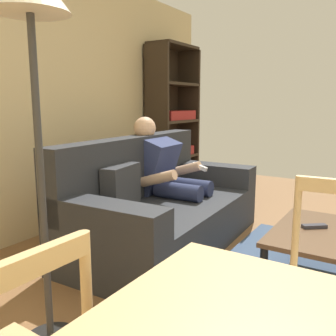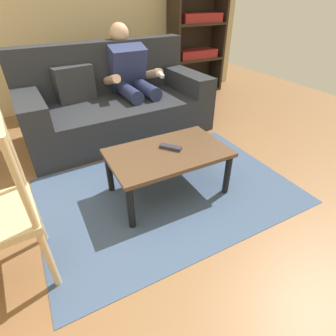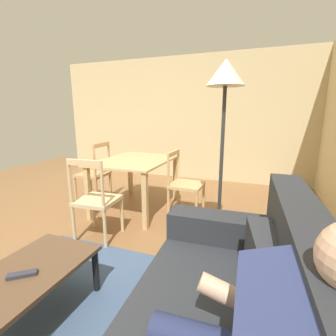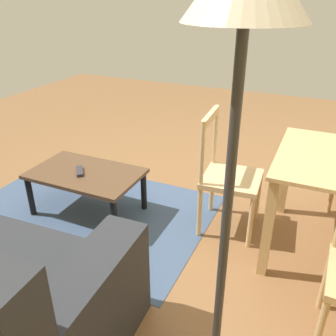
{
  "view_description": "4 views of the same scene",
  "coord_description": "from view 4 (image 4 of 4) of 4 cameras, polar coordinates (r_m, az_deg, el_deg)",
  "views": [
    {
      "loc": [
        -1.74,
        -0.11,
        1.24
      ],
      "look_at": [
        0.82,
        1.52,
        0.69
      ],
      "focal_mm": 38.9,
      "sensor_mm": 36.0,
      "label": 1
    },
    {
      "loc": [
        -0.01,
        -1.21,
        1.37
      ],
      "look_at": [
        0.79,
        0.3,
        0.23
      ],
      "focal_mm": 28.08,
      "sensor_mm": 36.0,
      "label": 2
    },
    {
      "loc": [
        1.76,
        1.65,
        1.38
      ],
      "look_at": [
        -0.22,
        0.91,
        0.9
      ],
      "focal_mm": 26.0,
      "sensor_mm": 36.0,
      "label": 3
    },
    {
      "loc": [
        -0.88,
        2.38,
        1.71
      ],
      "look_at": [
        -0.22,
        0.91,
        0.9
      ],
      "focal_mm": 38.33,
      "sensor_mm": 36.0,
      "label": 4
    }
  ],
  "objects": [
    {
      "name": "ground_plane",
      "position": [
        3.06,
        3.28,
        -7.45
      ],
      "size": [
        8.56,
        8.56,
        0.0
      ],
      "primitive_type": "plane",
      "color": "brown"
    },
    {
      "name": "coffee_table",
      "position": [
        3.01,
        -12.91,
        -1.49
      ],
      "size": [
        0.89,
        0.55,
        0.38
      ],
      "color": "brown",
      "rests_on": "ground_plane"
    },
    {
      "name": "tv_remote",
      "position": [
        2.98,
        -13.88,
        -0.49
      ],
      "size": [
        0.15,
        0.16,
        0.02
      ],
      "primitive_type": "cube",
      "rotation": [
        0.0,
        0.0,
        0.68
      ],
      "color": "#2D2D38",
      "rests_on": "coffee_table"
    },
    {
      "name": "dining_chair_facing_couch",
      "position": [
        2.73,
        9.51,
        -1.36
      ],
      "size": [
        0.45,
        0.45,
        0.93
      ],
      "color": "#D1B27F",
      "rests_on": "ground_plane"
    },
    {
      "name": "area_rug",
      "position": [
        3.17,
        -12.33,
        -6.65
      ],
      "size": [
        2.0,
        1.41,
        0.01
      ],
      "primitive_type": "cube",
      "rotation": [
        0.0,
        0.0,
        -0.0
      ],
      "color": "#3D5170",
      "rests_on": "ground_plane"
    },
    {
      "name": "floor_lamp",
      "position": [
        1.1,
        11.69,
        19.16
      ],
      "size": [
        0.36,
        0.36,
        1.86
      ],
      "color": "black",
      "rests_on": "ground_plane"
    }
  ]
}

